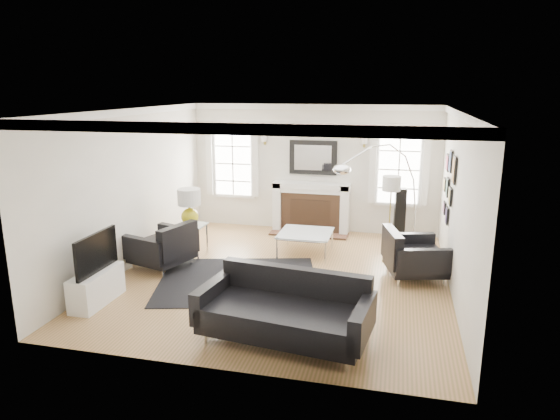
% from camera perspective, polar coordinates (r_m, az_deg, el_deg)
% --- Properties ---
extents(floor, '(6.00, 6.00, 0.00)m').
position_cam_1_polar(floor, '(8.63, 0.26, -7.57)').
color(floor, olive).
rests_on(floor, ground).
extents(back_wall, '(5.50, 0.04, 2.80)m').
position_cam_1_polar(back_wall, '(11.11, 3.81, 4.76)').
color(back_wall, beige).
rests_on(back_wall, floor).
extents(front_wall, '(5.50, 0.04, 2.80)m').
position_cam_1_polar(front_wall, '(5.45, -6.98, -5.03)').
color(front_wall, beige).
rests_on(front_wall, floor).
extents(left_wall, '(0.04, 6.00, 2.80)m').
position_cam_1_polar(left_wall, '(9.23, -16.61, 2.33)').
color(left_wall, beige).
rests_on(left_wall, floor).
extents(right_wall, '(0.04, 6.00, 2.80)m').
position_cam_1_polar(right_wall, '(8.07, 19.66, 0.49)').
color(right_wall, beige).
rests_on(right_wall, floor).
extents(ceiling, '(5.50, 6.00, 0.02)m').
position_cam_1_polar(ceiling, '(8.04, 0.28, 11.35)').
color(ceiling, white).
rests_on(ceiling, back_wall).
extents(crown_molding, '(5.50, 6.00, 0.12)m').
position_cam_1_polar(crown_molding, '(8.04, 0.28, 10.92)').
color(crown_molding, white).
rests_on(crown_molding, back_wall).
extents(fireplace, '(1.70, 0.69, 1.11)m').
position_cam_1_polar(fireplace, '(11.08, 3.56, 0.21)').
color(fireplace, white).
rests_on(fireplace, floor).
extents(mantel_mirror, '(1.05, 0.07, 0.75)m').
position_cam_1_polar(mantel_mirror, '(11.03, 3.79, 6.00)').
color(mantel_mirror, black).
rests_on(mantel_mirror, back_wall).
extents(window_left, '(1.24, 0.15, 1.62)m').
position_cam_1_polar(window_left, '(11.50, -5.39, 5.33)').
color(window_left, white).
rests_on(window_left, back_wall).
extents(window_right, '(1.24, 0.15, 1.62)m').
position_cam_1_polar(window_right, '(10.90, 13.43, 4.54)').
color(window_right, white).
rests_on(window_right, back_wall).
extents(gallery_wall, '(0.04, 1.73, 1.29)m').
position_cam_1_polar(gallery_wall, '(9.30, 18.74, 3.10)').
color(gallery_wall, black).
rests_on(gallery_wall, right_wall).
extents(tv_unit, '(0.35, 1.00, 1.09)m').
position_cam_1_polar(tv_unit, '(7.98, -20.22, -7.77)').
color(tv_unit, white).
rests_on(tv_unit, floor).
extents(area_rug, '(3.06, 2.75, 0.01)m').
position_cam_1_polar(area_rug, '(8.46, -4.80, -8.02)').
color(area_rug, black).
rests_on(area_rug, floor).
extents(sofa, '(2.27, 1.26, 0.71)m').
position_cam_1_polar(sofa, '(6.47, 0.68, -11.50)').
color(sofa, black).
rests_on(sofa, floor).
extents(armchair_left, '(1.18, 1.25, 0.70)m').
position_cam_1_polar(armchair_left, '(9.11, -13.09, -4.18)').
color(armchair_left, black).
rests_on(armchair_left, floor).
extents(armchair_right, '(1.15, 1.23, 0.70)m').
position_cam_1_polar(armchair_right, '(8.69, 14.78, -5.16)').
color(armchair_right, black).
rests_on(armchair_right, floor).
extents(coffee_table, '(0.99, 0.99, 0.44)m').
position_cam_1_polar(coffee_table, '(9.61, 2.95, -2.74)').
color(coffee_table, silver).
rests_on(coffee_table, floor).
extents(side_table_left, '(0.55, 0.55, 0.61)m').
position_cam_1_polar(side_table_left, '(9.65, -10.20, -2.32)').
color(side_table_left, silver).
rests_on(side_table_left, floor).
extents(nesting_table, '(0.45, 0.38, 0.49)m').
position_cam_1_polar(nesting_table, '(6.93, 8.76, -9.87)').
color(nesting_table, silver).
rests_on(nesting_table, floor).
extents(gourd_lamp, '(0.44, 0.44, 0.70)m').
position_cam_1_polar(gourd_lamp, '(9.52, -10.33, 0.64)').
color(gourd_lamp, gold).
rests_on(gourd_lamp, side_table_left).
extents(orange_vase, '(0.11, 0.11, 0.17)m').
position_cam_1_polar(orange_vase, '(6.85, 8.82, -8.27)').
color(orange_vase, '#D24F1A').
rests_on(orange_vase, nesting_table).
extents(arc_floor_lamp, '(1.59, 1.47, 2.24)m').
position_cam_1_polar(arc_floor_lamp, '(9.27, 11.39, 1.52)').
color(arc_floor_lamp, white).
rests_on(arc_floor_lamp, floor).
extents(stick_floor_lamp, '(0.33, 0.33, 1.61)m').
position_cam_1_polar(stick_floor_lamp, '(9.17, 12.61, 2.47)').
color(stick_floor_lamp, gold).
rests_on(stick_floor_lamp, floor).
extents(speaker_tower, '(0.25, 0.25, 1.11)m').
position_cam_1_polar(speaker_tower, '(10.77, 13.52, -0.49)').
color(speaker_tower, black).
rests_on(speaker_tower, floor).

